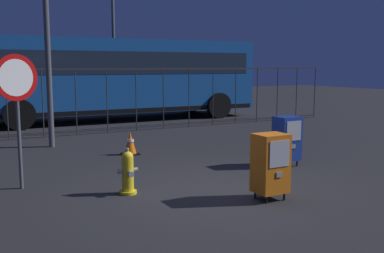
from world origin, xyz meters
TOP-DOWN VIEW (x-y plane):
  - ground_plane at (0.00, 0.00)m, footprint 60.00×60.00m
  - fire_hydrant at (-1.27, 0.47)m, footprint 0.33×0.31m
  - newspaper_box_primary at (0.54, -0.86)m, footprint 0.48×0.42m
  - newspaper_box_secondary at (2.30, 0.81)m, footprint 0.48×0.42m
  - stop_sign at (-2.73, 1.60)m, footprint 0.71×0.31m
  - traffic_cone at (-0.12, 3.43)m, footprint 0.36×0.36m
  - fence_barrier at (0.00, 6.95)m, footprint 18.03×0.04m
  - bus_near at (1.88, 9.95)m, footprint 10.58×3.09m
  - bus_far at (-0.90, 14.92)m, footprint 10.75×4.02m
  - street_light_near_right at (2.69, 12.81)m, footprint 0.32×0.32m

SIDE VIEW (x-z plane):
  - ground_plane at x=0.00m, z-range 0.00..0.00m
  - traffic_cone at x=-0.12m, z-range -0.01..0.52m
  - fire_hydrant at x=-1.27m, z-range -0.02..0.72m
  - newspaper_box_primary at x=0.54m, z-range 0.06..1.08m
  - newspaper_box_secondary at x=2.30m, z-range 0.06..1.08m
  - fence_barrier at x=0.00m, z-range 0.02..2.02m
  - stop_sign at x=-2.73m, z-range 0.49..2.72m
  - bus_near at x=1.88m, z-range 0.21..3.21m
  - bus_far at x=-0.90m, z-range 0.21..3.21m
  - street_light_near_right at x=2.69m, z-range 0.58..8.73m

